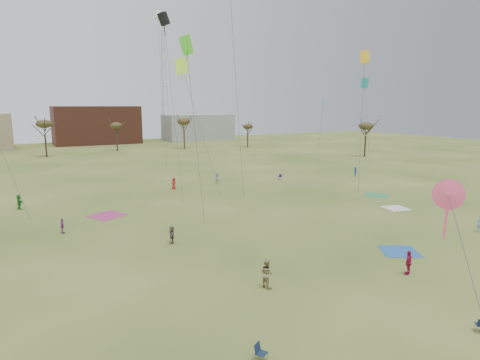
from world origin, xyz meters
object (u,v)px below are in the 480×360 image
spectator_fore_a (409,263)px  camp_chair_right (280,178)px  camp_chair_left (261,356)px  radio_tower (164,86)px

spectator_fore_a → camp_chair_right: bearing=-132.6°
camp_chair_right → camp_chair_left: bearing=-55.3°
camp_chair_right → radio_tower: size_ratio=0.02×
camp_chair_right → radio_tower: 91.73m
camp_chair_right → radio_tower: bearing=153.4°
spectator_fore_a → camp_chair_right: 39.67m
radio_tower → camp_chair_right: bearing=-96.1°
camp_chair_right → radio_tower: radio_tower is taller
spectator_fore_a → camp_chair_right: spectator_fore_a is taller
camp_chair_left → radio_tower: 137.05m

